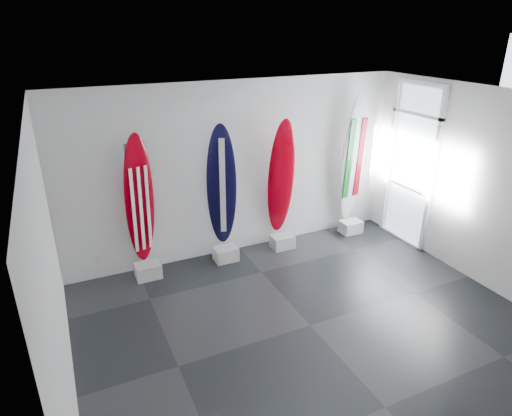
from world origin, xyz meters
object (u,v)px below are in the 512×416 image
surfboard_navy (222,187)px  surfboard_swiss (281,178)px  surfboard_usa (140,200)px  surfboard_italy (353,158)px

surfboard_navy → surfboard_swiss: bearing=18.1°
surfboard_usa → surfboard_navy: 1.34m
surfboard_usa → surfboard_italy: bearing=-15.5°
surfboard_usa → surfboard_swiss: surfboard_swiss is taller
surfboard_swiss → surfboard_italy: bearing=5.8°
surfboard_navy → surfboard_swiss: 1.11m
surfboard_navy → surfboard_usa: bearing=-161.9°
surfboard_navy → surfboard_italy: bearing=18.1°
surfboard_navy → surfboard_swiss: size_ratio=1.01×
surfboard_usa → surfboard_swiss: bearing=-15.5°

